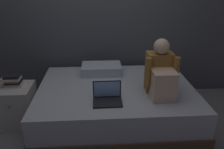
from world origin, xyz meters
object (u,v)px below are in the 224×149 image
at_px(nightstand, 17,105).
at_px(pillow, 102,69).
at_px(person_sitting, 161,74).
at_px(bed, 116,104).
at_px(laptop, 107,97).
at_px(book_stack, 13,80).

height_order(nightstand, pillow, pillow).
distance_m(nightstand, person_sitting, 1.89).
relative_size(bed, nightstand, 3.84).
xyz_separation_m(bed, person_sitting, (0.50, -0.23, 0.51)).
relative_size(nightstand, pillow, 0.93).
distance_m(bed, nightstand, 1.30).
xyz_separation_m(bed, laptop, (-0.13, -0.37, 0.32)).
height_order(laptop, book_stack, laptop).
distance_m(laptop, pillow, 0.83).
bearing_deg(bed, person_sitting, -24.36).
xyz_separation_m(laptop, book_stack, (-1.18, 0.47, 0.02)).
distance_m(person_sitting, book_stack, 1.85).
xyz_separation_m(bed, pillow, (-0.17, 0.45, 0.33)).
xyz_separation_m(nightstand, laptop, (1.17, -0.43, 0.31)).
relative_size(bed, person_sitting, 3.05).
height_order(person_sitting, laptop, person_sitting).
bearing_deg(book_stack, laptop, -21.84).
bearing_deg(book_stack, bed, -4.36).
bearing_deg(bed, laptop, -108.94).
distance_m(nightstand, pillow, 1.24).
distance_m(person_sitting, pillow, 0.97).
bearing_deg(book_stack, nightstand, -74.78).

